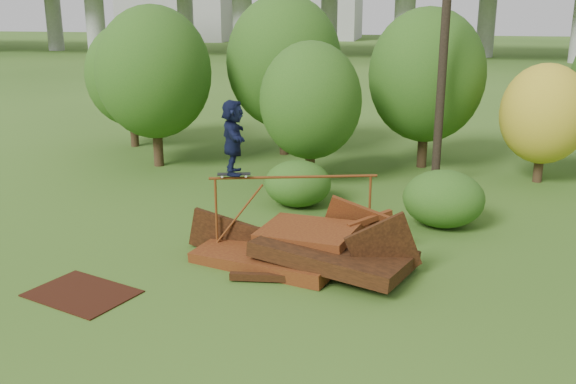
% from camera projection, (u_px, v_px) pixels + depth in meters
% --- Properties ---
extents(ground, '(240.00, 240.00, 0.00)m').
position_uv_depth(ground, '(306.00, 294.00, 13.40)').
color(ground, '#2D5116').
rests_on(ground, ground).
extents(scrap_pile, '(5.71, 3.30, 1.88)m').
position_uv_depth(scrap_pile, '(305.00, 250.00, 14.82)').
color(scrap_pile, '#46180C').
rests_on(scrap_pile, ground).
extents(grind_rail, '(3.88, 1.13, 1.91)m').
position_uv_depth(grind_rail, '(294.00, 194.00, 15.32)').
color(grind_rail, brown).
rests_on(grind_rail, ground).
extents(skateboard, '(0.81, 0.41, 0.08)m').
position_uv_depth(skateboard, '(234.00, 174.00, 15.08)').
color(skateboard, black).
rests_on(skateboard, grind_rail).
extents(skater, '(0.96, 1.70, 1.74)m').
position_uv_depth(skater, '(233.00, 137.00, 14.83)').
color(skater, '#101635').
rests_on(skater, skateboard).
extents(flat_plate, '(2.49, 2.12, 0.03)m').
position_uv_depth(flat_plate, '(82.00, 293.00, 13.39)').
color(flat_plate, black).
rests_on(flat_plate, ground).
extents(tree_0, '(4.14, 4.14, 5.85)m').
position_uv_depth(tree_0, '(154.00, 73.00, 23.09)').
color(tree_0, black).
rests_on(tree_0, ground).
extents(tree_1, '(4.49, 4.49, 6.24)m').
position_uv_depth(tree_1, '(284.00, 62.00, 24.89)').
color(tree_1, black).
rests_on(tree_1, ground).
extents(tree_2, '(3.35, 3.35, 4.73)m').
position_uv_depth(tree_2, '(311.00, 101.00, 20.92)').
color(tree_2, black).
rests_on(tree_2, ground).
extents(tree_3, '(4.16, 4.16, 5.77)m').
position_uv_depth(tree_3, '(427.00, 75.00, 22.92)').
color(tree_3, black).
rests_on(tree_3, ground).
extents(tree_4, '(2.90, 2.90, 4.00)m').
position_uv_depth(tree_4, '(544.00, 114.00, 21.21)').
color(tree_4, black).
rests_on(tree_4, ground).
extents(tree_6, '(3.68, 3.68, 5.14)m').
position_uv_depth(tree_6, '(130.00, 75.00, 26.51)').
color(tree_6, black).
rests_on(tree_6, ground).
extents(shrub_left, '(2.00, 1.84, 1.38)m').
position_uv_depth(shrub_left, '(298.00, 184.00, 19.08)').
color(shrub_left, '#1E4D14').
rests_on(shrub_left, ground).
extents(shrub_right, '(2.19, 2.01, 1.55)m').
position_uv_depth(shrub_right, '(444.00, 199.00, 17.30)').
color(shrub_right, '#1E4D14').
rests_on(shrub_right, ground).
extents(utility_pole, '(1.40, 0.28, 11.10)m').
position_uv_depth(utility_pole, '(446.00, 11.00, 19.80)').
color(utility_pole, black).
rests_on(utility_pole, ground).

